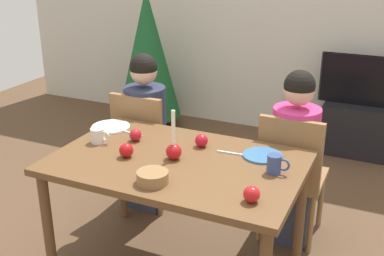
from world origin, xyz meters
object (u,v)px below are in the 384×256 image
(tv_stand, at_px, (358,129))
(apple_by_right_mug, at_px, (201,141))
(dining_table, at_px, (177,173))
(candle_centerpiece, at_px, (174,149))
(plate_left, at_px, (111,127))
(plate_right, at_px, (262,155))
(mug_left, at_px, (98,136))
(apple_near_candle, at_px, (135,135))
(chair_right, at_px, (291,171))
(mug_right, at_px, (275,164))
(apple_far_edge, at_px, (126,150))
(bowl_walnuts, at_px, (153,177))
(chair_left, at_px, (144,143))
(christmas_tree, at_px, (148,54))
(apple_by_left_plate, at_px, (252,194))
(tv, at_px, (364,81))
(person_right_child, at_px, (293,161))
(person_left_child, at_px, (146,134))

(tv_stand, height_order, apple_by_right_mug, apple_by_right_mug)
(dining_table, relative_size, candle_centerpiece, 4.82)
(plate_left, relative_size, plate_right, 1.11)
(mug_left, xyz_separation_m, apple_near_candle, (0.19, 0.12, -0.01))
(chair_right, distance_m, candle_centerpiece, 0.87)
(mug_right, relative_size, apple_near_candle, 1.62)
(candle_centerpiece, relative_size, apple_by_right_mug, 3.73)
(apple_far_edge, bearing_deg, candle_centerpiece, 19.07)
(chair_right, height_order, bowl_walnuts, chair_right)
(chair_left, distance_m, bowl_walnuts, 1.11)
(apple_near_candle, bearing_deg, tv_stand, 62.66)
(christmas_tree, relative_size, apple_by_left_plate, 19.11)
(tv, relative_size, christmas_tree, 0.51)
(chair_right, bearing_deg, tv_stand, 81.77)
(tv_stand, xyz_separation_m, apple_near_candle, (-1.12, -2.16, 0.55))
(mug_left, height_order, bowl_walnuts, mug_left)
(dining_table, bearing_deg, mug_left, 177.65)
(chair_right, relative_size, plate_left, 3.58)
(apple_by_right_mug, relative_size, apple_far_edge, 0.94)
(person_right_child, relative_size, bowl_walnuts, 7.16)
(apple_by_left_plate, bearing_deg, apple_by_right_mug, 133.56)
(chair_left, xyz_separation_m, apple_by_right_mug, (0.62, -0.38, 0.28))
(tv_stand, distance_m, apple_near_candle, 2.49)
(person_left_child, relative_size, apple_by_right_mug, 15.07)
(apple_by_left_plate, distance_m, apple_far_edge, 0.82)
(tv, xyz_separation_m, plate_right, (-0.34, -2.06, 0.05))
(person_left_child, bearing_deg, apple_by_left_plate, -39.77)
(dining_table, distance_m, mug_left, 0.56)
(chair_left, distance_m, person_right_child, 1.09)
(plate_left, distance_m, apple_far_edge, 0.49)
(dining_table, xyz_separation_m, tv, (0.76, 2.30, 0.04))
(apple_by_right_mug, bearing_deg, candle_centerpiece, -107.89)
(candle_centerpiece, xyz_separation_m, plate_right, (0.44, 0.24, -0.06))
(apple_by_left_plate, bearing_deg, apple_far_edge, 166.94)
(bowl_walnuts, xyz_separation_m, apple_near_candle, (-0.36, 0.44, 0.01))
(plate_right, height_order, apple_near_candle, apple_near_candle)
(apple_far_edge, bearing_deg, person_right_child, 42.35)
(plate_right, height_order, apple_far_edge, apple_far_edge)
(person_left_child, relative_size, bowl_walnuts, 7.16)
(plate_right, bearing_deg, christmas_tree, 134.15)
(person_right_child, bearing_deg, person_left_child, 180.00)
(tv_stand, xyz_separation_m, mug_right, (-0.22, -2.23, 0.56))
(apple_by_left_plate, bearing_deg, person_right_child, 90.27)
(tv, distance_m, plate_right, 2.09)
(dining_table, relative_size, apple_by_right_mug, 18.00)
(mug_left, xyz_separation_m, apple_by_left_plate, (1.07, -0.29, -0.00))
(christmas_tree, xyz_separation_m, apple_far_edge, (1.09, -2.17, -0.01))
(apple_far_edge, bearing_deg, dining_table, 17.32)
(apple_by_right_mug, bearing_deg, person_left_child, 146.34)
(person_right_child, distance_m, apple_by_right_mug, 0.66)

